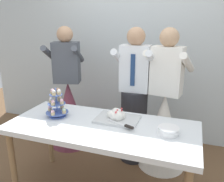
{
  "coord_description": "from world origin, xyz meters",
  "views": [
    {
      "loc": [
        0.77,
        -1.87,
        1.73
      ],
      "look_at": [
        0.05,
        0.15,
        1.07
      ],
      "focal_mm": 37.33,
      "sensor_mm": 36.0,
      "label": 1
    }
  ],
  "objects": [
    {
      "name": "plate_stack",
      "position": [
        0.62,
        0.02,
        0.81
      ],
      "size": [
        0.19,
        0.19,
        0.07
      ],
      "color": "white",
      "rests_on": "dessert_table"
    },
    {
      "name": "rear_wall",
      "position": [
        0.0,
        1.48,
        1.45
      ],
      "size": [
        5.2,
        0.1,
        2.9
      ],
      "primitive_type": "cube",
      "color": "silver",
      "rests_on": "ground_plane"
    },
    {
      "name": "person_bride",
      "position": [
        0.5,
        0.71,
        0.58
      ],
      "size": [
        0.57,
        0.56,
        1.66
      ],
      "color": "white",
      "rests_on": "ground_plane"
    },
    {
      "name": "dessert_table",
      "position": [
        0.0,
        0.0,
        0.7
      ],
      "size": [
        1.8,
        0.8,
        0.78
      ],
      "color": "silver",
      "rests_on": "ground_plane"
    },
    {
      "name": "person_groom",
      "position": [
        0.13,
        0.73,
        0.75
      ],
      "size": [
        0.47,
        0.5,
        1.66
      ],
      "color": "#232328",
      "rests_on": "ground_plane"
    },
    {
      "name": "cupcake_stand",
      "position": [
        -0.51,
        0.05,
        0.9
      ],
      "size": [
        0.23,
        0.23,
        0.31
      ],
      "color": "#4C66B2",
      "rests_on": "dessert_table"
    },
    {
      "name": "main_cake_tray",
      "position": [
        0.11,
        0.16,
        0.82
      ],
      "size": [
        0.42,
        0.36,
        0.13
      ],
      "color": "silver",
      "rests_on": "dessert_table"
    },
    {
      "name": "person_guest",
      "position": [
        -0.82,
        0.81,
        0.58
      ],
      "size": [
        0.6,
        0.59,
        1.66
      ],
      "color": "brown",
      "rests_on": "ground_plane"
    }
  ]
}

